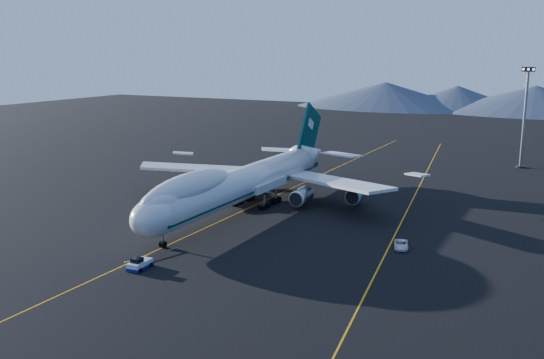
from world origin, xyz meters
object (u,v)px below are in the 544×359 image
at_px(pushback_tug, 140,265).
at_px(service_van, 401,245).
at_px(boeing_747, 244,182).
at_px(floodlight_mast, 524,117).

bearing_deg(pushback_tug, service_van, 36.46).
distance_m(boeing_747, pushback_tug, 36.51).
xyz_separation_m(boeing_747, floodlight_mast, (44.92, 74.81, 8.01)).
height_order(boeing_747, pushback_tug, boeing_747).
relative_size(boeing_747, service_van, 15.39).
bearing_deg(service_van, floodlight_mast, 66.74).
distance_m(pushback_tug, floodlight_mast, 119.22).
bearing_deg(boeing_747, floodlight_mast, 59.02).
bearing_deg(service_van, pushback_tug, -156.25).
bearing_deg(floodlight_mast, boeing_747, -120.98).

